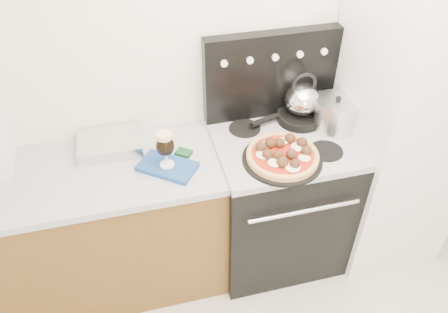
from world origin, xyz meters
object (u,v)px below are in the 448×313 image
object	(u,v)px
beer_glass	(165,149)
pizza_pan	(282,159)
base_cabinet	(94,233)
stock_pot	(335,115)
tea_kettle	(302,97)
fridge	(402,120)
oven_mitt	(167,167)
stove_body	(277,201)
pizza	(283,154)
skillet	(300,117)

from	to	relation	value
beer_glass	pizza_pan	world-z (taller)	beer_glass
base_cabinet	stock_pot	bearing A→B (deg)	0.56
tea_kettle	stock_pot	distance (m)	0.21
fridge	oven_mitt	size ratio (longest dim) A/B	6.57
beer_glass	tea_kettle	size ratio (longest dim) A/B	0.93
tea_kettle	oven_mitt	bearing A→B (deg)	-153.40
beer_glass	tea_kettle	xyz separation A→B (m)	(0.80, 0.21, 0.05)
base_cabinet	oven_mitt	distance (m)	0.67
pizza_pan	stove_body	bearing A→B (deg)	66.43
beer_glass	tea_kettle	world-z (taller)	tea_kettle
fridge	beer_glass	bearing A→B (deg)	-178.62
oven_mitt	tea_kettle	bearing A→B (deg)	14.70
stove_body	pizza_pan	xyz separation A→B (m)	(-0.07, -0.16, 0.49)
pizza_pan	beer_glass	bearing A→B (deg)	169.90
oven_mitt	tea_kettle	size ratio (longest dim) A/B	1.34
pizza_pan	pizza	bearing A→B (deg)	0.00
base_cabinet	skillet	xyz separation A→B (m)	(1.26, 0.13, 0.51)
pizza_pan	stock_pot	size ratio (longest dim) A/B	1.78
stove_body	stock_pot	distance (m)	0.64
stock_pot	fridge	bearing A→B (deg)	-9.24
base_cabinet	oven_mitt	xyz separation A→B (m)	(0.45, -0.08, 0.48)
oven_mitt	pizza_pan	distance (m)	0.59
base_cabinet	pizza	distance (m)	1.18
pizza	stove_body	bearing A→B (deg)	66.43
base_cabinet	stock_pot	size ratio (longest dim) A/B	6.23
beer_glass	stock_pot	xyz separation A→B (m)	(0.96, 0.10, -0.02)
beer_glass	pizza_pan	xyz separation A→B (m)	(0.58, -0.10, -0.10)
base_cabinet	stove_body	xyz separation A→B (m)	(1.10, -0.02, 0.01)
pizza	stock_pot	bearing A→B (deg)	27.83
pizza_pan	tea_kettle	world-z (taller)	tea_kettle
pizza	oven_mitt	bearing A→B (deg)	169.90
stove_body	fridge	xyz separation A→B (m)	(0.70, -0.03, 0.51)
oven_mitt	beer_glass	bearing A→B (deg)	0.00
base_cabinet	pizza	size ratio (longest dim) A/B	3.91
oven_mitt	skillet	bearing A→B (deg)	14.70
pizza_pan	stock_pot	distance (m)	0.43
oven_mitt	pizza	world-z (taller)	pizza
skillet	pizza_pan	bearing A→B (deg)	-125.20
fridge	stove_body	bearing A→B (deg)	177.95
fridge	pizza	world-z (taller)	fridge
base_cabinet	oven_mitt	size ratio (longest dim) A/B	5.02
stove_body	beer_glass	size ratio (longest dim) A/B	4.38
pizza	tea_kettle	world-z (taller)	tea_kettle
skillet	stove_body	bearing A→B (deg)	-134.67
pizza_pan	pizza	world-z (taller)	pizza
base_cabinet	beer_glass	xyz separation A→B (m)	(0.45, -0.08, 0.59)
stove_body	oven_mitt	size ratio (longest dim) A/B	3.05
skillet	stock_pot	distance (m)	0.20
beer_glass	skillet	world-z (taller)	beer_glass
stock_pot	pizza	bearing A→B (deg)	-152.17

